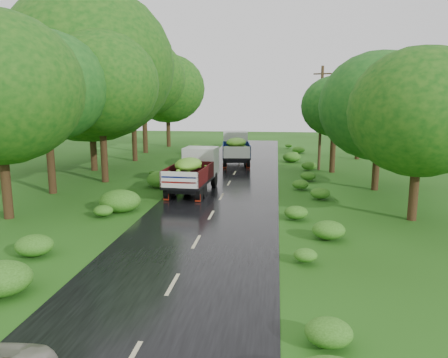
# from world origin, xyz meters

# --- Properties ---
(ground) EXTENTS (120.00, 120.00, 0.00)m
(ground) POSITION_xyz_m (0.00, 0.00, 0.00)
(ground) COLOR #1C410E
(ground) RESTS_ON ground
(road) EXTENTS (6.50, 80.00, 0.02)m
(road) POSITION_xyz_m (0.00, 5.00, 0.01)
(road) COLOR black
(road) RESTS_ON ground
(road_lines) EXTENTS (0.12, 69.60, 0.00)m
(road_lines) POSITION_xyz_m (0.00, 6.00, 0.02)
(road_lines) COLOR #BFB78C
(road_lines) RESTS_ON road
(truck_near) EXTENTS (2.46, 6.04, 2.49)m
(truck_near) POSITION_xyz_m (-1.82, 13.25, 1.41)
(truck_near) COLOR black
(truck_near) RESTS_ON ground
(truck_far) EXTENTS (2.88, 6.40, 2.60)m
(truck_far) POSITION_xyz_m (-0.38, 24.84, 1.47)
(truck_far) COLOR black
(truck_far) RESTS_ON ground
(utility_pole) EXTENTS (1.31, 0.66, 7.97)m
(utility_pole) POSITION_xyz_m (6.42, 22.31, 4.10)
(utility_pole) COLOR #382616
(utility_pole) RESTS_ON ground
(trees_left) EXTENTS (7.13, 34.54, 10.28)m
(trees_left) POSITION_xyz_m (-9.89, 21.28, 6.86)
(trees_left) COLOR black
(trees_left) RESTS_ON ground
(trees_right) EXTENTS (6.43, 23.95, 6.95)m
(trees_right) POSITION_xyz_m (9.18, 17.42, 5.07)
(trees_right) COLOR black
(trees_right) RESTS_ON ground
(shrubs) EXTENTS (11.90, 44.00, 0.70)m
(shrubs) POSITION_xyz_m (0.00, 14.00, 0.35)
(shrubs) COLOR #265614
(shrubs) RESTS_ON ground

